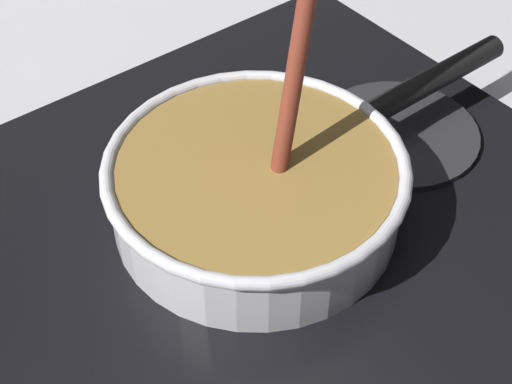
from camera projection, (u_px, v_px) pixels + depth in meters
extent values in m
cube|color=#B7B7BC|center=(198.00, 353.00, 0.59)|extent=(2.40, 1.60, 0.04)
cube|color=black|center=(256.00, 221.00, 0.65)|extent=(0.56, 0.48, 0.01)
torus|color=#592D0C|center=(256.00, 213.00, 0.64)|extent=(0.16, 0.16, 0.01)
cylinder|color=#262628|center=(398.00, 133.00, 0.72)|extent=(0.15, 0.15, 0.01)
cylinder|color=silver|center=(256.00, 192.00, 0.63)|extent=(0.23, 0.23, 0.06)
cylinder|color=olive|center=(256.00, 188.00, 0.62)|extent=(0.22, 0.22, 0.05)
torus|color=silver|center=(256.00, 166.00, 0.61)|extent=(0.24, 0.24, 0.01)
cylinder|color=black|center=(432.00, 80.00, 0.70)|extent=(0.17, 0.02, 0.02)
cylinder|color=#E5CC7A|center=(364.00, 161.00, 0.62)|extent=(0.03, 0.03, 0.01)
cylinder|color=beige|center=(264.00, 220.00, 0.58)|extent=(0.04, 0.04, 0.01)
cylinder|color=beige|center=(277.00, 183.00, 0.61)|extent=(0.03, 0.03, 0.01)
cylinder|color=beige|center=(213.00, 115.00, 0.67)|extent=(0.03, 0.03, 0.01)
cylinder|color=beige|center=(191.00, 236.00, 0.57)|extent=(0.03, 0.03, 0.01)
cylinder|color=#E5CC7A|center=(156.00, 201.00, 0.59)|extent=(0.04, 0.04, 0.01)
cylinder|color=#EDD88C|center=(239.00, 156.00, 0.63)|extent=(0.03, 0.03, 0.01)
cylinder|color=maroon|center=(305.00, 10.00, 0.55)|extent=(0.10, 0.06, 0.27)
cube|color=brown|center=(276.00, 186.00, 0.61)|extent=(0.05, 0.05, 0.01)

